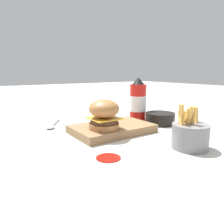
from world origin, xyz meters
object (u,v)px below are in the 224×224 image
at_px(ketchup_bottle, 138,101).
at_px(spoon, 52,126).
at_px(fries_basket, 190,135).
at_px(serving_board, 112,129).
at_px(side_bowl, 160,118).
at_px(burger, 104,114).

height_order(ketchup_bottle, spoon, ketchup_bottle).
xyz_separation_m(ketchup_bottle, fries_basket, (0.12, 0.38, -0.05)).
bearing_deg(ketchup_bottle, spoon, -14.71).
relative_size(serving_board, side_bowl, 2.35).
bearing_deg(fries_basket, serving_board, -70.50).
xyz_separation_m(ketchup_bottle, spoon, (0.38, -0.10, -0.08)).
xyz_separation_m(fries_basket, spoon, (0.26, -0.48, -0.03)).
bearing_deg(spoon, fries_basket, 62.53).
distance_m(serving_board, ketchup_bottle, 0.25).
bearing_deg(burger, fries_basket, 121.83).
relative_size(serving_board, ketchup_bottle, 1.47).
xyz_separation_m(burger, side_bowl, (-0.31, -0.02, -0.06)).
relative_size(fries_basket, side_bowl, 1.10).
height_order(burger, fries_basket, fries_basket).
relative_size(serving_board, fries_basket, 2.14).
height_order(burger, spoon, burger).
height_order(serving_board, side_bowl, side_bowl).
xyz_separation_m(fries_basket, side_bowl, (-0.15, -0.27, -0.01)).
xyz_separation_m(burger, fries_basket, (-0.15, 0.24, -0.04)).
xyz_separation_m(burger, spoon, (0.11, -0.23, -0.08)).
bearing_deg(fries_basket, ketchup_bottle, -107.49).
relative_size(ketchup_bottle, fries_basket, 1.46).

